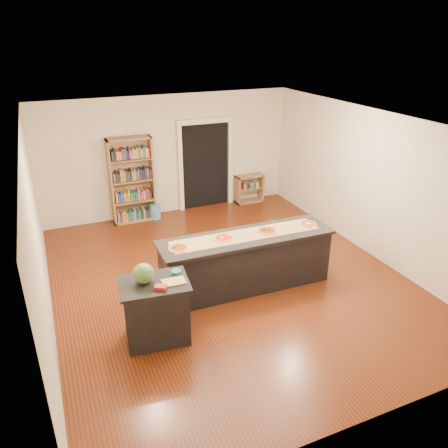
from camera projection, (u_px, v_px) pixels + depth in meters
name	position (u px, v px, depth m)	size (l,w,h in m)	color
room	(229.00, 207.00, 7.33)	(6.00, 7.00, 2.80)	beige
doorway	(205.00, 160.00, 10.64)	(1.40, 0.09, 2.21)	black
kitchen_island	(246.00, 261.00, 7.47)	(2.98, 0.81, 0.98)	black
side_counter	(156.00, 311.00, 6.20)	(0.96, 0.70, 0.95)	black
bookshelf	(132.00, 180.00, 9.90)	(0.98, 0.35, 1.97)	#977049
low_shelf	(249.00, 189.00, 11.25)	(0.72, 0.31, 0.72)	#977049
waste_bin	(156.00, 211.00, 10.32)	(0.24, 0.24, 0.35)	#5795C2
kraft_paper	(246.00, 235.00, 7.29)	(2.58, 0.47, 0.00)	olive
watermelon	(144.00, 273.00, 5.95)	(0.29, 0.29, 0.29)	#144214
cutting_board	(174.00, 282.00, 6.00)	(0.32, 0.21, 0.02)	tan
package_red	(161.00, 287.00, 5.84)	(0.16, 0.11, 0.06)	maroon
package_teal	(176.00, 272.00, 6.21)	(0.14, 0.14, 0.05)	#195966
pizza_a	(179.00, 248.00, 6.84)	(0.31, 0.31, 0.02)	#C0894A
pizza_b	(224.00, 238.00, 7.17)	(0.33, 0.33, 0.02)	#C0894A
pizza_c	(267.00, 231.00, 7.42)	(0.35, 0.35, 0.02)	#C0894A
pizza_d	(308.00, 224.00, 7.68)	(0.32, 0.32, 0.02)	#C0894A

